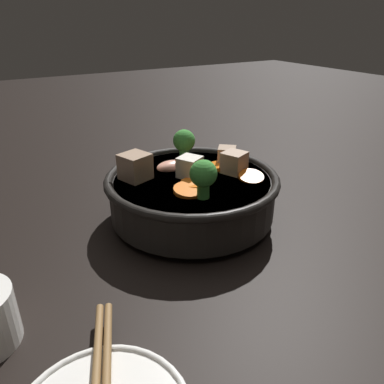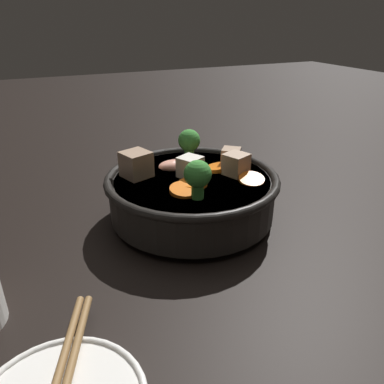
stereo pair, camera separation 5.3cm
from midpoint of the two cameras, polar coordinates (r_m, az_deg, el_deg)
The scene contains 2 objects.
ground_plane at distance 0.55m, azimuth -2.77°, elevation -4.07°, with size 3.00×3.00×0.00m, color black.
stirfry_bowl at distance 0.53m, azimuth -2.88°, elevation 0.19°, with size 0.24×0.24×0.11m.
Camera 1 is at (-0.41, 0.24, 0.27)m, focal length 35.00 mm.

